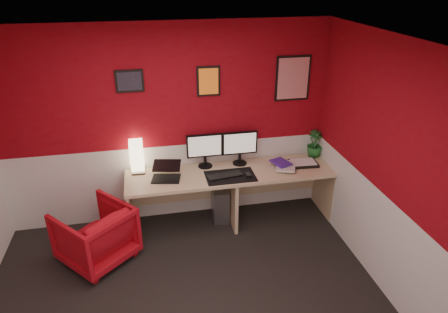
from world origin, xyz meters
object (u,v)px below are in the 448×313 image
monitor_right (240,143)px  pc_tower (220,201)px  armchair (96,235)px  laptop (166,171)px  monitor_left (205,146)px  zen_tray (303,163)px  shoji_lamp (137,158)px  desk (232,197)px  potted_plant (315,144)px

monitor_right → pc_tower: monitor_right is taller
monitor_right → armchair: monitor_right is taller
laptop → monitor_left: (0.51, 0.24, 0.18)m
laptop → zen_tray: bearing=13.2°
shoji_lamp → armchair: (-0.51, -0.65, -0.60)m
shoji_lamp → monitor_right: monitor_right is taller
desk → pc_tower: (-0.12, 0.17, -0.14)m
monitor_left → zen_tray: size_ratio=1.66×
desk → zen_tray: size_ratio=7.43×
laptop → monitor_left: bearing=36.8°
potted_plant → armchair: 2.95m
shoji_lamp → pc_tower: (1.01, -0.06, -0.70)m
monitor_right → pc_tower: 0.84m
desk → pc_tower: size_ratio=5.78×
zen_tray → armchair: bearing=-170.5°
pc_tower → desk: bearing=-50.0°
desk → zen_tray: 1.02m
laptop → pc_tower: laptop is taller
potted_plant → shoji_lamp: bearing=179.9°
potted_plant → armchair: bearing=-167.2°
zen_tray → pc_tower: (-1.07, 0.15, -0.52)m
desk → armchair: (-1.65, -0.42, -0.03)m
desk → potted_plant: (1.17, 0.22, 0.55)m
laptop → potted_plant: size_ratio=0.91×
laptop → zen_tray: laptop is taller
armchair → monitor_left: bearing=163.7°
armchair → laptop: bearing=163.7°
monitor_left → monitor_right: same height
zen_tray → pc_tower: bearing=172.0°
desk → zen_tray: bearing=1.1°
shoji_lamp → potted_plant: (2.30, -0.00, -0.02)m
shoji_lamp → pc_tower: shoji_lamp is taller
potted_plant → monitor_left: bearing=-179.5°
monitor_left → potted_plant: monitor_left is taller
monitor_left → armchair: 1.64m
shoji_lamp → monitor_right: 1.29m
desk → pc_tower: bearing=126.1°
monitor_left → potted_plant: size_ratio=1.60×
monitor_right → zen_tray: bearing=-13.4°
zen_tray → potted_plant: bearing=42.4°
monitor_right → zen_tray: 0.86m
pc_tower → potted_plant: bearing=6.4°
shoji_lamp → zen_tray: 2.10m
desk → zen_tray: zen_tray is taller
zen_tray → armchair: size_ratio=0.48×
monitor_left → pc_tower: bearing=-14.6°
monitor_right → zen_tray: monitor_right is taller
potted_plant → pc_tower: bearing=-177.4°
laptop → monitor_left: monitor_left is taller
desk → armchair: bearing=-165.8°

